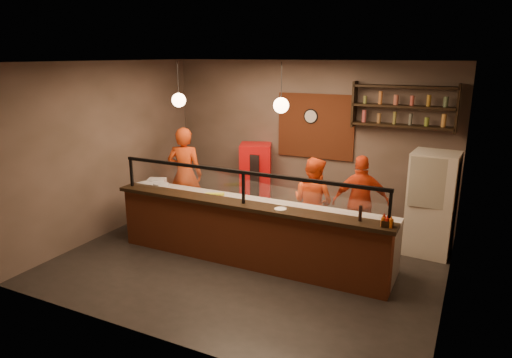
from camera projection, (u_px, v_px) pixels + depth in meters
The scene contains 29 objects.
floor at pixel (252, 258), 7.65m from camera, with size 6.00×6.00×0.00m, color black.
ceiling at pixel (252, 62), 6.81m from camera, with size 6.00×6.00×0.00m, color #39332C.
wall_back at pixel (306, 140), 9.39m from camera, with size 6.00×6.00×0.00m, color #715C53.
wall_left at pixel (109, 149), 8.50m from camera, with size 5.00×5.00×0.00m, color #715C53.
wall_right at pixel (457, 190), 5.96m from camera, with size 5.00×5.00×0.00m, color #715C53.
wall_front at pixel (151, 213), 5.07m from camera, with size 6.00×6.00×0.00m, color #715C53.
brick_patch at pixel (316, 126), 9.20m from camera, with size 1.60×0.04×1.30m, color brown.
service_counter at pixel (244, 237), 7.26m from camera, with size 4.60×0.25×1.00m, color brown.
counter_ledge at pixel (244, 205), 7.12m from camera, with size 4.70×0.37×0.06m, color black.
worktop_cabinet at pixel (258, 231), 7.71m from camera, with size 4.60×0.75×0.85m, color gray.
worktop at pixel (258, 205), 7.59m from camera, with size 4.60×0.75×0.05m, color beige.
sneeze_guard at pixel (243, 184), 7.03m from camera, with size 4.50×0.05×0.52m.
wall_shelving at pixel (404, 106), 8.22m from camera, with size 1.84×0.28×0.85m.
wall_clock at pixel (311, 116), 9.18m from camera, with size 0.30×0.30×0.04m, color black.
pendant_left at pixel (179, 100), 7.79m from camera, with size 0.24×0.24×0.77m.
pendant_right at pixel (281, 105), 6.98m from camera, with size 0.24×0.24×0.77m.
cook_left at pixel (185, 175), 9.19m from camera, with size 0.70×0.46×1.93m, color #D64314.
cook_mid at pixel (313, 202), 7.95m from camera, with size 0.79×0.61×1.62m, color #EA4B16.
cook_right at pixel (361, 202), 7.91m from camera, with size 0.97×0.40×1.66m, color red.
fridge at pixel (432, 204), 7.66m from camera, with size 0.73×0.69×1.76m, color beige.
red_cooler at pixel (256, 178), 9.74m from camera, with size 0.64×0.59×1.49m, color red.
pizza_dough at pixel (274, 209), 7.33m from camera, with size 0.50×0.50×0.01m, color white.
prep_tub_a at pixel (158, 187), 8.32m from camera, with size 0.30×0.24×0.15m, color silver.
prep_tub_b at pixel (157, 183), 8.53m from camera, with size 0.32×0.26×0.16m, color silver.
prep_tub_c at pixel (146, 187), 8.28m from camera, with size 0.30×0.24×0.15m, color silver.
rolling_pin at pixel (215, 194), 8.03m from camera, with size 0.06×0.06×0.33m, color yellow.
condiment_caddy at pixel (387, 223), 6.15m from camera, with size 0.16×0.13×0.09m, color black.
pepper_mill at pixel (360, 213), 6.34m from camera, with size 0.05×0.05×0.22m, color black.
small_plate at pixel (280, 209), 6.84m from camera, with size 0.18×0.18×0.01m, color silver.
Camera 1 is at (3.15, -6.28, 3.31)m, focal length 32.00 mm.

